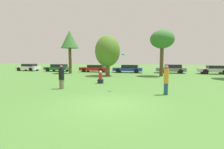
# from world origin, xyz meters

# --- Properties ---
(ground_plane) EXTENTS (120.00, 120.00, 0.00)m
(ground_plane) POSITION_xyz_m (0.00, 0.00, 0.00)
(ground_plane) COLOR #477A33
(person_thrower) EXTENTS (0.38, 0.38, 1.67)m
(person_thrower) POSITION_xyz_m (-4.18, 3.24, 0.83)
(person_thrower) COLOR #726651
(person_thrower) RESTS_ON ground
(person_catcher) EXTENTS (0.28, 0.28, 1.74)m
(person_catcher) POSITION_xyz_m (2.81, 2.79, 0.90)
(person_catcher) COLOR navy
(person_catcher) RESTS_ON ground
(frisbee) EXTENTS (0.24, 0.23, 0.12)m
(frisbee) POSITION_xyz_m (0.18, 3.34, 2.39)
(frisbee) COLOR #19B2D8
(bystander_sitting) EXTENTS (0.44, 0.37, 1.11)m
(bystander_sitting) POSITION_xyz_m (-2.28, 6.44, 0.46)
(bystander_sitting) COLOR #191E33
(bystander_sitting) RESTS_ON ground
(tree_0) EXTENTS (2.49, 2.49, 6.15)m
(tree_0) POSITION_xyz_m (-9.44, 15.02, 4.79)
(tree_0) COLOR brown
(tree_0) RESTS_ON ground
(tree_1) EXTENTS (3.06, 3.06, 4.98)m
(tree_1) POSITION_xyz_m (-3.26, 12.74, 3.03)
(tree_1) COLOR brown
(tree_1) RESTS_ON ground
(tree_2) EXTENTS (2.86, 2.86, 5.58)m
(tree_2) POSITION_xyz_m (3.24, 13.90, 4.38)
(tree_2) COLOR brown
(tree_2) RESTS_ON ground
(parked_car_white) EXTENTS (3.99, 1.95, 1.24)m
(parked_car_white) POSITION_xyz_m (-19.30, 18.45, 0.65)
(parked_car_white) COLOR silver
(parked_car_white) RESTS_ON ground
(parked_car_green) EXTENTS (4.19, 2.16, 1.23)m
(parked_car_green) POSITION_xyz_m (-13.29, 18.21, 0.66)
(parked_car_green) COLOR #196633
(parked_car_green) RESTS_ON ground
(parked_car_red) EXTENTS (4.55, 2.09, 1.16)m
(parked_car_red) POSITION_xyz_m (-6.90, 18.48, 0.62)
(parked_car_red) COLOR red
(parked_car_red) RESTS_ON ground
(parked_car_blue) EXTENTS (4.49, 1.91, 1.21)m
(parked_car_blue) POSITION_xyz_m (-1.36, 18.29, 0.65)
(parked_car_blue) COLOR #1E389E
(parked_car_blue) RESTS_ON ground
(parked_car_grey) EXTENTS (4.27, 2.05, 1.28)m
(parked_car_grey) POSITION_xyz_m (4.98, 19.00, 0.67)
(parked_car_grey) COLOR slate
(parked_car_grey) RESTS_ON ground
(parked_car_silver) EXTENTS (3.92, 1.91, 1.21)m
(parked_car_silver) POSITION_xyz_m (10.62, 18.55, 0.66)
(parked_car_silver) COLOR #B2B2B7
(parked_car_silver) RESTS_ON ground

